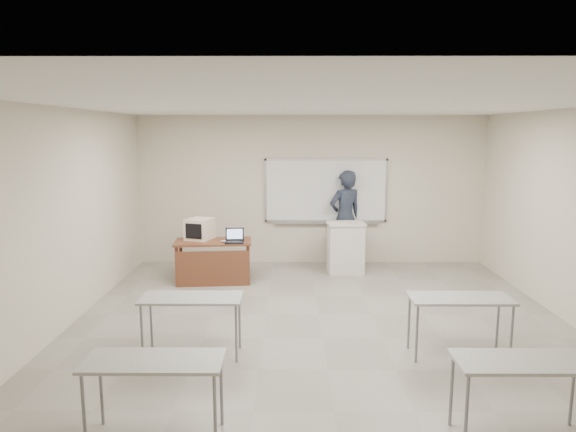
{
  "coord_description": "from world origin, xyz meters",
  "views": [
    {
      "loc": [
        -0.42,
        -6.36,
        2.67
      ],
      "look_at": [
        -0.46,
        2.2,
        1.26
      ],
      "focal_mm": 32.0,
      "sensor_mm": 36.0,
      "label": 1
    }
  ],
  "objects_px": {
    "podium": "(346,248)",
    "keyboard": "(339,223)",
    "crt_monitor": "(200,229)",
    "mouse": "(223,241)",
    "whiteboard": "(326,191)",
    "presenter": "(345,218)",
    "instructor_desk": "(213,254)",
    "laptop": "(235,239)"
  },
  "relations": [
    {
      "from": "crt_monitor",
      "to": "keyboard",
      "type": "height_order",
      "value": "crt_monitor"
    },
    {
      "from": "podium",
      "to": "keyboard",
      "type": "distance_m",
      "value": 0.53
    },
    {
      "from": "crt_monitor",
      "to": "whiteboard",
      "type": "bearing_deg",
      "value": 46.28
    },
    {
      "from": "instructor_desk",
      "to": "mouse",
      "type": "xyz_separation_m",
      "value": [
        0.2,
        -0.03,
        0.24
      ]
    },
    {
      "from": "crt_monitor",
      "to": "keyboard",
      "type": "bearing_deg",
      "value": 26.37
    },
    {
      "from": "laptop",
      "to": "presenter",
      "type": "bearing_deg",
      "value": 29.61
    },
    {
      "from": "crt_monitor",
      "to": "keyboard",
      "type": "distance_m",
      "value": 2.56
    },
    {
      "from": "whiteboard",
      "to": "laptop",
      "type": "relative_size",
      "value": 7.67
    },
    {
      "from": "mouse",
      "to": "instructor_desk",
      "type": "bearing_deg",
      "value": -167.78
    },
    {
      "from": "mouse",
      "to": "presenter",
      "type": "distance_m",
      "value": 2.67
    },
    {
      "from": "laptop",
      "to": "keyboard",
      "type": "height_order",
      "value": "keyboard"
    },
    {
      "from": "mouse",
      "to": "laptop",
      "type": "bearing_deg",
      "value": 22.4
    },
    {
      "from": "whiteboard",
      "to": "laptop",
      "type": "height_order",
      "value": "whiteboard"
    },
    {
      "from": "mouse",
      "to": "presenter",
      "type": "bearing_deg",
      "value": 50.38
    },
    {
      "from": "podium",
      "to": "laptop",
      "type": "bearing_deg",
      "value": -163.83
    },
    {
      "from": "whiteboard",
      "to": "keyboard",
      "type": "xyz_separation_m",
      "value": [
        0.19,
        -0.89,
        -0.49
      ]
    },
    {
      "from": "mouse",
      "to": "crt_monitor",
      "type": "bearing_deg",
      "value": 169.25
    },
    {
      "from": "instructor_desk",
      "to": "keyboard",
      "type": "distance_m",
      "value": 2.4
    },
    {
      "from": "podium",
      "to": "laptop",
      "type": "height_order",
      "value": "laptop"
    },
    {
      "from": "whiteboard",
      "to": "crt_monitor",
      "type": "distance_m",
      "value": 2.71
    },
    {
      "from": "instructor_desk",
      "to": "mouse",
      "type": "distance_m",
      "value": 0.31
    },
    {
      "from": "crt_monitor",
      "to": "presenter",
      "type": "relative_size",
      "value": 0.24
    },
    {
      "from": "instructor_desk",
      "to": "presenter",
      "type": "relative_size",
      "value": 0.7
    },
    {
      "from": "keyboard",
      "to": "laptop",
      "type": "bearing_deg",
      "value": -143.41
    },
    {
      "from": "laptop",
      "to": "mouse",
      "type": "height_order",
      "value": "laptop"
    },
    {
      "from": "instructor_desk",
      "to": "whiteboard",
      "type": "bearing_deg",
      "value": 30.2
    },
    {
      "from": "podium",
      "to": "presenter",
      "type": "relative_size",
      "value": 0.51
    },
    {
      "from": "whiteboard",
      "to": "instructor_desk",
      "type": "bearing_deg",
      "value": -144.85
    },
    {
      "from": "crt_monitor",
      "to": "mouse",
      "type": "xyz_separation_m",
      "value": [
        0.45,
        -0.26,
        -0.17
      ]
    },
    {
      "from": "laptop",
      "to": "keyboard",
      "type": "distance_m",
      "value": 1.99
    },
    {
      "from": "whiteboard",
      "to": "mouse",
      "type": "xyz_separation_m",
      "value": [
        -1.9,
        -1.5,
        -0.71
      ]
    },
    {
      "from": "podium",
      "to": "mouse",
      "type": "relative_size",
      "value": 9.6
    },
    {
      "from": "mouse",
      "to": "keyboard",
      "type": "xyz_separation_m",
      "value": [
        2.09,
        0.62,
        0.22
      ]
    },
    {
      "from": "podium",
      "to": "laptop",
      "type": "distance_m",
      "value": 2.18
    },
    {
      "from": "instructor_desk",
      "to": "podium",
      "type": "relative_size",
      "value": 1.39
    },
    {
      "from": "podium",
      "to": "keyboard",
      "type": "height_order",
      "value": "keyboard"
    },
    {
      "from": "whiteboard",
      "to": "presenter",
      "type": "relative_size",
      "value": 1.29
    },
    {
      "from": "whiteboard",
      "to": "keyboard",
      "type": "distance_m",
      "value": 1.03
    },
    {
      "from": "instructor_desk",
      "to": "crt_monitor",
      "type": "distance_m",
      "value": 0.53
    },
    {
      "from": "whiteboard",
      "to": "crt_monitor",
      "type": "height_order",
      "value": "whiteboard"
    },
    {
      "from": "instructor_desk",
      "to": "presenter",
      "type": "height_order",
      "value": "presenter"
    },
    {
      "from": "instructor_desk",
      "to": "crt_monitor",
      "type": "height_order",
      "value": "crt_monitor"
    }
  ]
}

